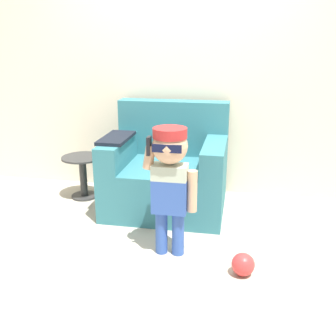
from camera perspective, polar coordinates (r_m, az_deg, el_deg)
ground_plane at (r=3.55m, az=0.02°, el=-7.52°), size 10.00×10.00×0.00m
wall_back at (r=4.01m, az=2.26°, el=14.76°), size 10.00×0.05×2.60m
armchair at (r=3.71m, az=-0.08°, el=-0.56°), size 1.10×0.92×0.97m
person_child at (r=2.77m, az=0.31°, el=-0.64°), size 0.39×0.30×0.96m
side_table at (r=4.04m, az=-12.23°, el=-0.66°), size 0.41×0.41×0.43m
toy_ball at (r=2.80m, az=10.84°, el=-13.58°), size 0.16×0.16×0.16m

